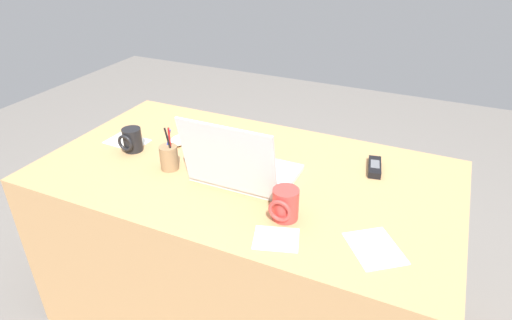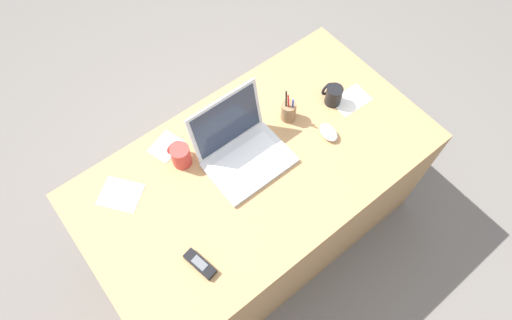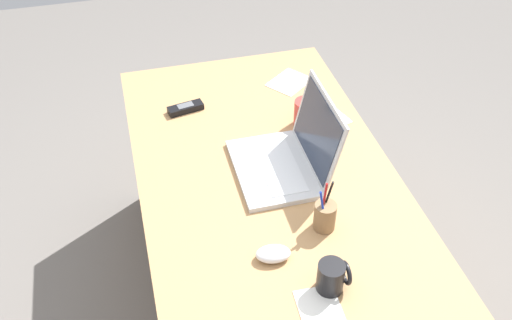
{
  "view_description": "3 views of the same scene",
  "coord_description": "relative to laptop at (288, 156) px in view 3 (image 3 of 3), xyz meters",
  "views": [
    {
      "loc": [
        -0.6,
        1.21,
        1.51
      ],
      "look_at": [
        -0.04,
        -0.02,
        0.75
      ],
      "focal_mm": 30.36,
      "sensor_mm": 36.0,
      "label": 1
    },
    {
      "loc": [
        -0.54,
        -0.67,
        2.27
      ],
      "look_at": [
        -0.01,
        -0.01,
        0.77
      ],
      "focal_mm": 30.21,
      "sensor_mm": 36.0,
      "label": 2
    },
    {
      "loc": [
        1.33,
        -0.39,
        1.98
      ],
      "look_at": [
        -0.03,
        -0.03,
        0.75
      ],
      "focal_mm": 40.59,
      "sensor_mm": 36.0,
      "label": 3
    }
  ],
  "objects": [
    {
      "name": "ground_plane",
      "position": [
        0.02,
        -0.07,
        -0.76
      ],
      "size": [
        6.0,
        6.0,
        0.0
      ],
      "primitive_type": "plane",
      "color": "slate"
    },
    {
      "name": "desk",
      "position": [
        0.02,
        -0.07,
        -0.41
      ],
      "size": [
        1.5,
        0.83,
        0.7
      ],
      "primitive_type": "cube",
      "color": "tan",
      "rests_on": "ground"
    },
    {
      "name": "laptop",
      "position": [
        0.0,
        0.0,
        0.0
      ],
      "size": [
        0.34,
        0.3,
        0.26
      ],
      "color": "silver",
      "rests_on": "desk"
    },
    {
      "name": "computer_mouse",
      "position": [
        0.35,
        -0.15,
        -0.04
      ],
      "size": [
        0.07,
        0.11,
        0.04
      ],
      "primitive_type": "ellipsoid",
      "rotation": [
        0.0,
        0.0,
        -0.13
      ],
      "color": "white",
      "rests_on": "desk"
    },
    {
      "name": "coffee_mug_white",
      "position": [
        -0.21,
        0.13,
        -0.0
      ],
      "size": [
        0.08,
        0.09,
        0.1
      ],
      "color": "#C63833",
      "rests_on": "desk"
    },
    {
      "name": "coffee_mug_tall",
      "position": [
        0.49,
        -0.03,
        -0.01
      ],
      "size": [
        0.07,
        0.08,
        0.09
      ],
      "color": "black",
      "rests_on": "desk"
    },
    {
      "name": "cordless_phone",
      "position": [
        -0.4,
        -0.27,
        -0.04
      ],
      "size": [
        0.07,
        0.14,
        0.03
      ],
      "color": "black",
      "rests_on": "desk"
    },
    {
      "name": "pen_holder",
      "position": [
        0.28,
        0.03,
        -0.01
      ],
      "size": [
        0.07,
        0.07,
        0.17
      ],
      "color": "olive",
      "rests_on": "desk"
    },
    {
      "name": "paper_note_near_laptop",
      "position": [
        0.56,
        -0.08,
        -0.05
      ],
      "size": [
        0.17,
        0.12,
        0.0
      ],
      "primitive_type": "cube",
      "rotation": [
        0.0,
        0.0,
        -0.04
      ],
      "color": "white",
      "rests_on": "desk"
    },
    {
      "name": "paper_note_left",
      "position": [
        -0.49,
        0.16,
        -0.05
      ],
      "size": [
        0.2,
        0.21,
        0.0
      ],
      "primitive_type": "cube",
      "rotation": [
        0.0,
        0.0,
        0.65
      ],
      "color": "white",
      "rests_on": "desk"
    },
    {
      "name": "paper_note_right",
      "position": [
        -0.23,
        0.24,
        -0.05
      ],
      "size": [
        0.15,
        0.14,
        0.0
      ],
      "primitive_type": "cube",
      "rotation": [
        0.0,
        0.0,
        0.3
      ],
      "color": "white",
      "rests_on": "desk"
    }
  ]
}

